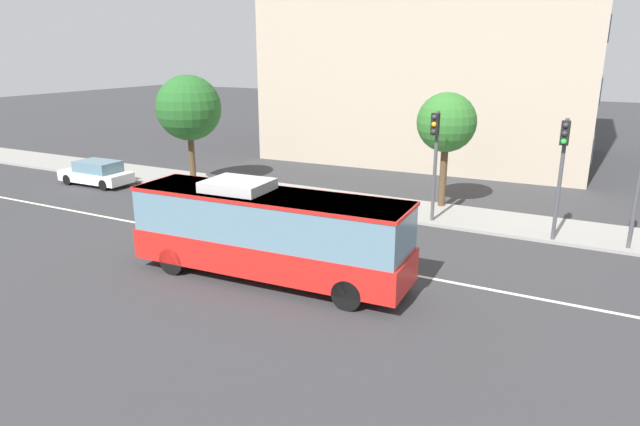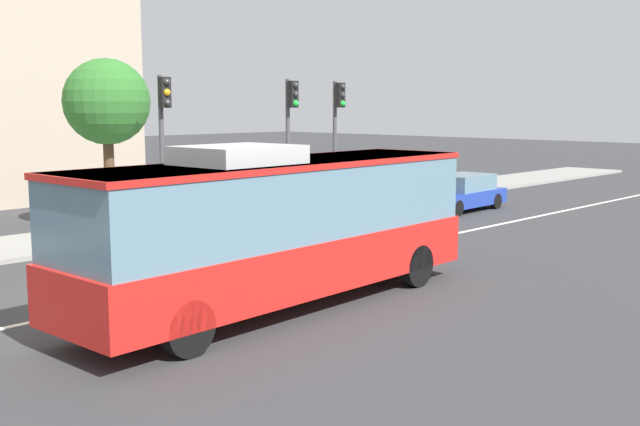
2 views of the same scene
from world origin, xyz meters
name	(u,v)px [view 1 (image 1 of 2)]	position (x,y,z in m)	size (l,w,h in m)	color
ground_plane	(260,246)	(0.00, 0.00, 0.00)	(160.00, 160.00, 0.00)	#333335
sidewalk_kerb	(341,201)	(0.00, 7.72, 0.07)	(80.00, 3.72, 0.14)	gray
lane_centre_line	(260,246)	(0.00, 0.00, 0.01)	(76.00, 0.16, 0.01)	silver
transit_bus	(268,230)	(2.15, -2.63, 1.81)	(10.11, 2.96, 3.46)	red
sedan_white	(97,173)	(-14.61, 4.52, 0.72)	(4.52, 1.85, 1.46)	white
traffic_light_near_corner	(562,160)	(10.65, 5.99, 3.56)	(0.33, 0.62, 5.20)	#47474C
traffic_light_mid_block	(435,148)	(5.34, 6.25, 3.56)	(0.35, 0.62, 5.20)	#47474C
street_tree_kerbside_left	(189,108)	(-9.36, 7.02, 4.57)	(3.72, 3.72, 6.45)	#4C3823
street_tree_kerbside_centre	(446,123)	(5.04, 9.13, 4.33)	(2.92, 2.92, 5.84)	#4C3823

